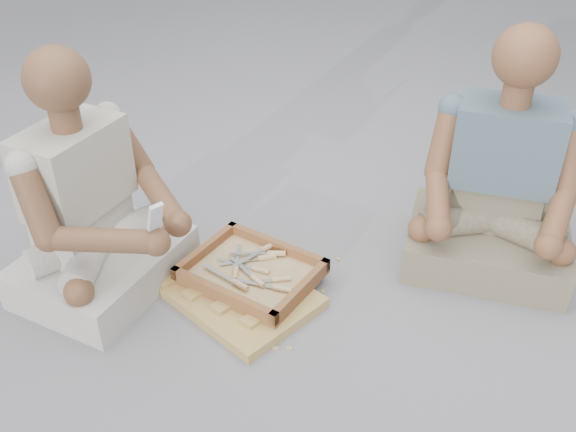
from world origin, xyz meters
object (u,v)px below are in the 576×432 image
Objects in this scene: carved_panel at (234,291)px; tool_tray at (251,273)px; craftsman at (93,213)px; companion at (497,192)px.

carved_panel is 0.10m from tool_tray.
tool_tray is 0.51× the size of craftsman.
carved_panel is 1.28× the size of tool_tray.
companion reaches higher than tool_tray.
tool_tray is at bearing 73.81° from carved_panel.
carved_panel is 0.64× the size of companion.
tool_tray is (0.02, 0.08, 0.04)m from carved_panel.
craftsman is 1.51m from companion.
carved_panel is at bearing 108.10° from craftsman.
tool_tray is at bearing 26.82° from companion.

